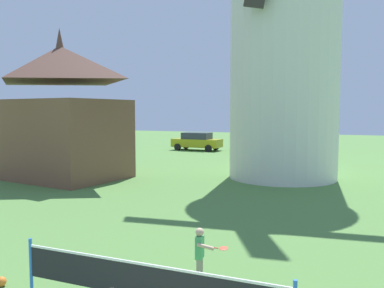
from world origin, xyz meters
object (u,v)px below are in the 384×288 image
at_px(parked_car_cream, 256,143).
at_px(chapel, 61,114).
at_px(tennis_net, 144,282).
at_px(parked_car_mustard, 197,141).
at_px(windmill, 285,16).
at_px(stray_ball, 1,282).
at_px(player_far, 201,252).

xyz_separation_m(parked_car_cream, chapel, (-6.24, -16.03, 2.47)).
bearing_deg(tennis_net, parked_car_mustard, 110.24).
bearing_deg(parked_car_cream, parked_car_mustard, 176.09).
bearing_deg(windmill, tennis_net, -88.11).
height_order(tennis_net, stray_ball, tennis_net).
xyz_separation_m(player_far, stray_ball, (-3.55, -1.66, -0.54)).
height_order(player_far, parked_car_cream, parked_car_cream).
bearing_deg(chapel, player_far, -39.35).
distance_m(tennis_net, parked_car_mustard, 29.17).
relative_size(windmill, parked_car_cream, 4.00).
bearing_deg(stray_ball, parked_car_cream, 93.07).
xyz_separation_m(windmill, player_far, (0.80, -13.57, -7.54)).
distance_m(windmill, tennis_net, 17.07).
relative_size(tennis_net, parked_car_mustard, 1.10).
bearing_deg(stray_ball, windmill, 79.76).
bearing_deg(tennis_net, parked_car_cream, 99.87).
relative_size(windmill, player_far, 14.28).
height_order(tennis_net, parked_car_cream, parked_car_cream).
relative_size(player_far, stray_ball, 5.70).
relative_size(player_far, chapel, 0.15).
distance_m(tennis_net, parked_car_cream, 27.40).
bearing_deg(chapel, tennis_net, -45.09).
height_order(parked_car_cream, chapel, chapel).
relative_size(stray_ball, parked_car_cream, 0.05).
distance_m(windmill, stray_ball, 17.45).
relative_size(stray_ball, chapel, 0.03).
height_order(windmill, parked_car_cream, windmill).
height_order(stray_ball, chapel, chapel).
distance_m(stray_ball, chapel, 13.67).
bearing_deg(tennis_net, player_far, 80.59).
distance_m(tennis_net, player_far, 1.79).
bearing_deg(chapel, parked_car_cream, 68.75).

